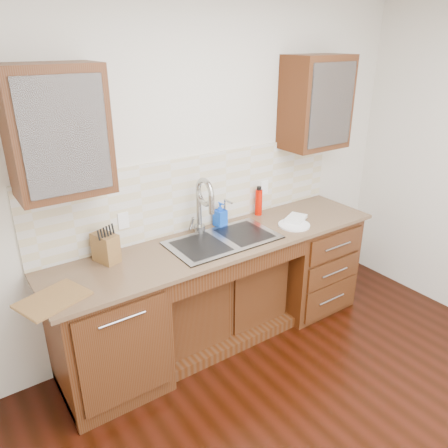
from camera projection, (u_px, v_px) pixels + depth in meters
wall_back at (195, 172)px, 3.42m from camera, size 4.00×0.10×2.70m
base_cabinet_left at (108, 334)px, 3.01m from camera, size 0.70×0.62×0.88m
base_cabinet_center at (215, 296)px, 3.61m from camera, size 1.20×0.44×0.70m
base_cabinet_right at (307, 260)px, 4.00m from camera, size 0.70×0.62×0.88m
countertop at (222, 242)px, 3.32m from camera, size 2.70×0.65×0.03m
backsplash at (200, 192)px, 3.43m from camera, size 2.70×0.02×0.59m
sink at (223, 251)px, 3.33m from camera, size 0.84×0.46×0.19m
faucet at (199, 209)px, 3.36m from camera, size 0.04×0.04×0.40m
filter_tap at (225, 211)px, 3.53m from camera, size 0.02×0.02×0.24m
upper_cabinet_left at (57, 132)px, 2.52m from camera, size 0.55×0.34×0.75m
upper_cabinet_right at (316, 103)px, 3.61m from camera, size 0.55×0.34×0.75m
outlet_left at (123, 221)px, 3.12m from camera, size 0.08×0.01×0.12m
outlet_right at (264, 188)px, 3.79m from camera, size 0.08×0.01×0.12m
soap_bottle at (220, 214)px, 3.53m from camera, size 0.10×0.10×0.20m
water_bottle at (259, 202)px, 3.74m from camera, size 0.06×0.06×0.22m
plate at (294, 225)px, 3.55m from camera, size 0.32×0.32×0.01m
dish_towel at (296, 218)px, 3.62m from camera, size 0.23×0.21×0.03m
knife_block at (106, 248)px, 2.96m from camera, size 0.16×0.21×0.20m
cutting_board at (53, 299)px, 2.55m from camera, size 0.44×0.38×0.02m
cup_left_a at (47, 142)px, 2.51m from camera, size 0.16×0.16×0.10m
cup_left_b at (79, 139)px, 2.60m from camera, size 0.12×0.12×0.09m
cup_right_a at (303, 110)px, 3.56m from camera, size 0.17×0.17×0.11m
cup_right_b at (322, 109)px, 3.68m from camera, size 0.11×0.11×0.09m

